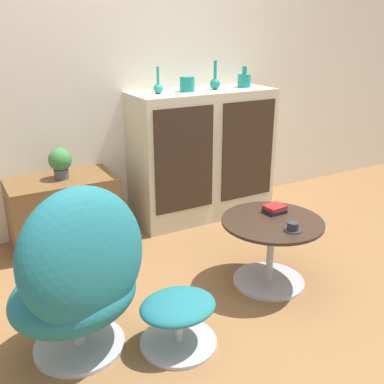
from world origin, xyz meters
The scene contains 14 objects.
ground_plane centered at (0.00, 0.00, 0.00)m, with size 12.00×12.00×0.00m, color olive.
wall_back centered at (0.00, 1.63, 1.30)m, with size 6.40×0.06×2.60m.
sideboard centered at (0.56, 1.36, 0.53)m, with size 1.17×0.47×1.05m.
tv_console centered at (-0.61, 1.38, 0.25)m, with size 0.76×0.44×0.50m.
egg_chair centered at (-0.84, 0.12, 0.43)m, with size 0.78×0.75×0.90m.
ottoman centered at (-0.41, -0.05, 0.18)m, with size 0.39×0.39×0.27m.
coffee_table centered at (0.36, 0.19, 0.27)m, with size 0.62×0.62×0.43m.
vase_leftmost centered at (0.17, 1.37, 1.10)m, with size 0.07×0.07×0.20m.
vase_inner_left centered at (0.42, 1.37, 1.11)m, with size 0.12×0.12×0.11m.
vase_inner_right centered at (0.67, 1.37, 1.11)m, with size 0.08×0.08×0.22m.
vase_rightmost centered at (0.96, 1.37, 1.11)m, with size 0.11×0.11×0.17m.
potted_plant centered at (-0.60, 1.38, 0.63)m, with size 0.16×0.16×0.22m.
teacup centered at (0.37, 0.02, 0.45)m, with size 0.11×0.11×0.05m.
book_stack centered at (0.45, 0.28, 0.45)m, with size 0.13×0.11×0.05m.
Camera 1 is at (-1.27, -1.73, 1.54)m, focal length 42.00 mm.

